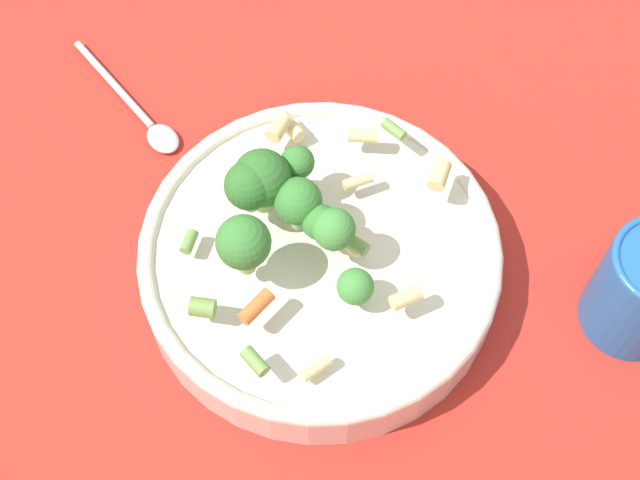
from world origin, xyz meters
name	(u,v)px	position (x,y,z in m)	size (l,w,h in m)	color
ground_plane	(320,275)	(0.00, 0.00, 0.00)	(3.00, 3.00, 0.00)	#B72D23
bowl	(320,259)	(0.00, 0.00, 0.03)	(0.29, 0.29, 0.05)	silver
pasta_salad	(283,207)	(-0.02, -0.02, 0.09)	(0.23, 0.23, 0.07)	#8CB766
spoon	(143,116)	(-0.21, -0.10, 0.01)	(0.16, 0.07, 0.01)	silver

